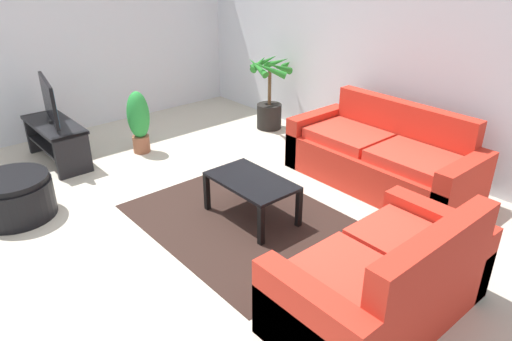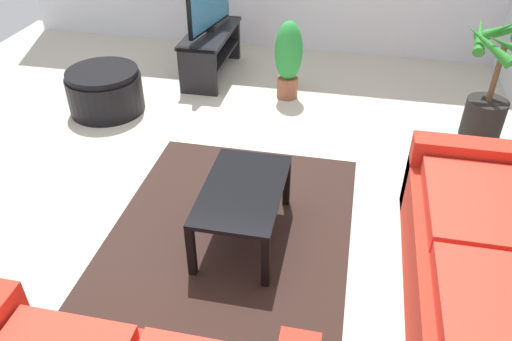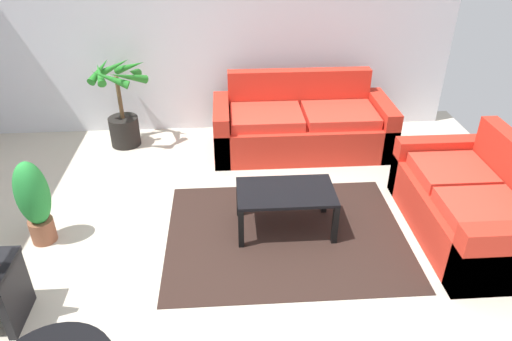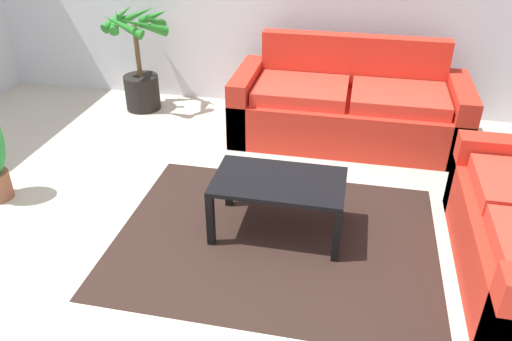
{
  "view_description": "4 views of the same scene",
  "coord_description": "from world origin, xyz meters",
  "px_view_note": "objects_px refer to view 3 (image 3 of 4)",
  "views": [
    {
      "loc": [
        3.72,
        -1.92,
        2.47
      ],
      "look_at": [
        0.69,
        0.68,
        0.56
      ],
      "focal_mm": 32.93,
      "sensor_mm": 36.0,
      "label": 1
    },
    {
      "loc": [
        3.2,
        1.32,
        2.45
      ],
      "look_at": [
        0.63,
        0.79,
        0.6
      ],
      "focal_mm": 35.27,
      "sensor_mm": 36.0,
      "label": 2
    },
    {
      "loc": [
        0.09,
        -2.86,
        2.76
      ],
      "look_at": [
        0.34,
        0.85,
        0.55
      ],
      "focal_mm": 33.09,
      "sensor_mm": 36.0,
      "label": 3
    },
    {
      "loc": [
        1.05,
        -2.19,
        2.21
      ],
      "look_at": [
        0.47,
        0.56,
        0.56
      ],
      "focal_mm": 35.61,
      "sensor_mm": 36.0,
      "label": 4
    }
  ],
  "objects_px": {
    "potted_palm": "(122,109)",
    "potted_plant_small": "(34,200)",
    "couch_main": "(301,127)",
    "coffee_table": "(286,196)",
    "couch_loveseat": "(471,206)"
  },
  "relations": [
    {
      "from": "potted_palm",
      "to": "potted_plant_small",
      "type": "relative_size",
      "value": 1.32
    },
    {
      "from": "couch_main",
      "to": "coffee_table",
      "type": "bearing_deg",
      "value": -103.74
    },
    {
      "from": "couch_main",
      "to": "couch_loveseat",
      "type": "bearing_deg",
      "value": -54.04
    },
    {
      "from": "potted_palm",
      "to": "potted_plant_small",
      "type": "bearing_deg",
      "value": -102.93
    },
    {
      "from": "coffee_table",
      "to": "potted_plant_small",
      "type": "relative_size",
      "value": 1.08
    },
    {
      "from": "couch_main",
      "to": "coffee_table",
      "type": "xyz_separation_m",
      "value": [
        -0.39,
        -1.59,
        0.06
      ]
    },
    {
      "from": "couch_loveseat",
      "to": "potted_plant_small",
      "type": "height_order",
      "value": "couch_loveseat"
    },
    {
      "from": "couch_main",
      "to": "couch_loveseat",
      "type": "relative_size",
      "value": 1.29
    },
    {
      "from": "couch_main",
      "to": "potted_palm",
      "type": "bearing_deg",
      "value": 173.01
    },
    {
      "from": "couch_main",
      "to": "potted_palm",
      "type": "height_order",
      "value": "potted_palm"
    },
    {
      "from": "coffee_table",
      "to": "potted_palm",
      "type": "height_order",
      "value": "potted_palm"
    },
    {
      "from": "coffee_table",
      "to": "couch_loveseat",
      "type": "bearing_deg",
      "value": -6.25
    },
    {
      "from": "couch_loveseat",
      "to": "potted_plant_small",
      "type": "xyz_separation_m",
      "value": [
        -3.89,
        0.15,
        0.14
      ]
    },
    {
      "from": "couch_loveseat",
      "to": "potted_palm",
      "type": "distance_m",
      "value": 4.02
    },
    {
      "from": "potted_palm",
      "to": "potted_plant_small",
      "type": "xyz_separation_m",
      "value": [
        -0.43,
        -1.89,
        -0.04
      ]
    }
  ]
}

